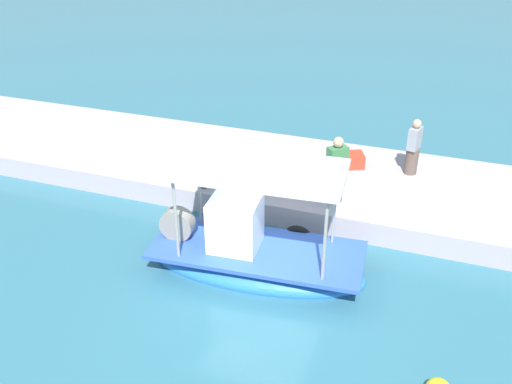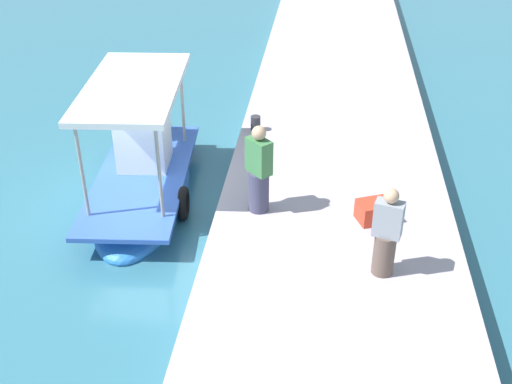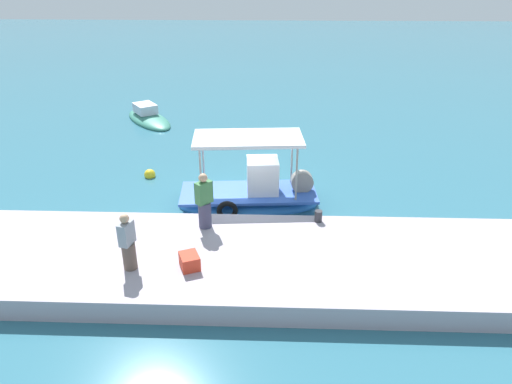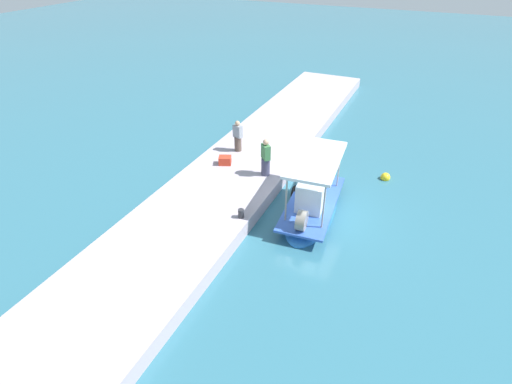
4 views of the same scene
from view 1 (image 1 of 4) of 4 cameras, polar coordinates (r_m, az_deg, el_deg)
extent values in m
plane|color=#2F697C|center=(12.99, 0.63, -8.02)|extent=(120.00, 120.00, 0.00)
cube|color=#AEA1AD|center=(16.22, 5.42, 1.27)|extent=(36.00, 4.61, 0.63)
ellipsoid|color=blue|center=(12.99, 0.09, -7.71)|extent=(5.22, 2.32, 0.82)
cube|color=#335AB8|center=(12.72, 0.09, -6.05)|extent=(5.02, 2.30, 0.10)
cube|color=white|center=(12.50, -2.16, -3.40)|extent=(1.18, 1.14, 1.32)
cylinder|color=gray|center=(12.07, -8.30, -2.94)|extent=(0.07, 0.07, 2.06)
cylinder|color=gray|center=(13.23, -5.91, 0.27)|extent=(0.07, 0.07, 2.06)
cylinder|color=gray|center=(11.32, 7.14, -5.19)|extent=(0.07, 0.07, 2.06)
cylinder|color=gray|center=(12.55, 8.15, -1.57)|extent=(0.07, 0.07, 2.06)
cube|color=silver|center=(11.66, 0.10, 2.32)|extent=(3.89, 2.15, 0.12)
torus|color=black|center=(13.50, 4.32, -4.86)|extent=(0.75, 0.24, 0.74)
cylinder|color=gray|center=(13.05, -8.15, -3.29)|extent=(0.83, 0.41, 0.80)
cylinder|color=#3E3E58|center=(14.41, 8.19, 0.61)|extent=(0.56, 0.56, 0.83)
cube|color=#3C7743|center=(14.07, 8.40, 3.34)|extent=(0.56, 0.56, 0.69)
sphere|color=tan|center=(13.87, 8.55, 5.13)|extent=(0.27, 0.27, 0.27)
cylinder|color=brown|center=(16.31, 15.81, 3.12)|extent=(0.45, 0.45, 0.76)
cube|color=#8B929B|center=(16.03, 16.14, 5.36)|extent=(0.37, 0.52, 0.63)
sphere|color=tan|center=(15.87, 16.35, 6.81)|extent=(0.25, 0.25, 0.25)
cylinder|color=#2D2D33|center=(15.09, -5.44, 1.17)|extent=(0.24, 0.24, 0.37)
cube|color=red|center=(16.44, 10.23, 3.30)|extent=(0.66, 0.73, 0.40)
camera|label=2|loc=(15.89, 53.37, 16.56)|focal=44.48mm
camera|label=3|loc=(25.75, 11.33, 29.07)|focal=33.58mm
camera|label=4|loc=(18.58, -57.65, 24.13)|focal=28.32mm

